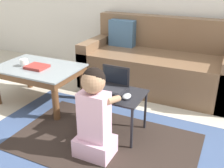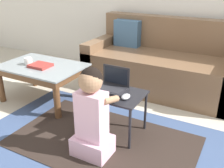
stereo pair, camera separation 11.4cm
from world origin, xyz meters
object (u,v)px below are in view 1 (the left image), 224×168
(computer_mouse, at_px, (127,96))
(cup_on_table, at_px, (24,63))
(laptop, at_px, (112,86))
(laptop_desk, at_px, (113,97))
(couch, at_px, (157,64))
(coffee_table, at_px, (39,72))
(person_seated, at_px, (95,115))
(book_on_table, at_px, (37,67))

(computer_mouse, bearing_deg, cup_on_table, 170.88)
(laptop, relative_size, cup_on_table, 3.10)
(laptop_desk, bearing_deg, couch, 87.59)
(coffee_table, relative_size, laptop_desk, 1.69)
(computer_mouse, bearing_deg, coffee_table, 167.20)
(couch, height_order, cup_on_table, couch)
(computer_mouse, relative_size, person_seated, 0.14)
(person_seated, bearing_deg, couch, 88.65)
(coffee_table, xyz_separation_m, cup_on_table, (-0.15, -0.06, 0.11))
(person_seated, relative_size, book_on_table, 3.39)
(couch, relative_size, laptop, 6.84)
(coffee_table, height_order, computer_mouse, computer_mouse)
(coffee_table, distance_m, person_seated, 1.23)
(person_seated, relative_size, cup_on_table, 8.74)
(person_seated, bearing_deg, book_on_table, 152.00)
(person_seated, distance_m, cup_on_table, 1.33)
(computer_mouse, relative_size, book_on_table, 0.46)
(book_on_table, bearing_deg, laptop_desk, -9.51)
(computer_mouse, bearing_deg, person_seated, -113.80)
(person_seated, height_order, cup_on_table, person_seated)
(laptop_desk, height_order, laptop, laptop)
(laptop, relative_size, book_on_table, 1.20)
(cup_on_table, distance_m, book_on_table, 0.17)
(computer_mouse, distance_m, person_seated, 0.36)
(book_on_table, bearing_deg, person_seated, -28.00)
(laptop, height_order, book_on_table, laptop)
(couch, height_order, computer_mouse, couch)
(computer_mouse, distance_m, book_on_table, 1.21)
(laptop, xyz_separation_m, book_on_table, (-1.00, 0.12, 0.00))
(person_seated, bearing_deg, laptop_desk, 92.08)
(laptop, height_order, computer_mouse, laptop)
(couch, xyz_separation_m, coffee_table, (-1.11, -1.03, 0.06))
(coffee_table, bearing_deg, laptop_desk, -11.67)
(laptop, height_order, cup_on_table, laptop)
(laptop_desk, bearing_deg, coffee_table, 168.33)
(cup_on_table, bearing_deg, coffee_table, 21.65)
(couch, bearing_deg, cup_on_table, -139.10)
(person_seated, height_order, book_on_table, person_seated)
(laptop_desk, bearing_deg, laptop, 122.21)
(laptop_desk, bearing_deg, book_on_table, 170.49)
(coffee_table, height_order, laptop, laptop)
(coffee_table, bearing_deg, couch, 42.85)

